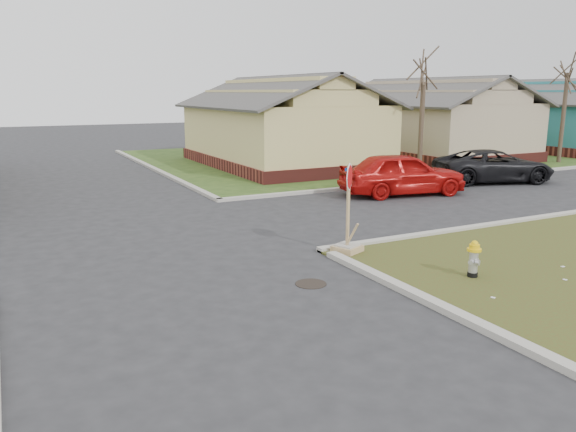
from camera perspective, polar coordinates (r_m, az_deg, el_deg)
name	(u,v)px	position (r m, az deg, el deg)	size (l,w,h in m)	color
ground	(200,294)	(11.12, -8.98, -7.81)	(120.00, 120.00, 0.00)	#27272A
verge_far_right	(436,152)	(37.80, 14.83, 6.34)	(37.00, 19.00, 0.05)	#284217
curbs	(141,236)	(15.75, -14.74, -1.98)	(80.00, 40.00, 0.12)	#ACA89C
manhole	(311,284)	(11.52, 2.34, -6.89)	(0.64, 0.64, 0.01)	black
side_house_yellow	(281,124)	(29.59, -0.73, 9.35)	(7.60, 11.60, 4.70)	maroon
side_house_tan	(430,119)	(35.20, 14.21, 9.49)	(7.60, 11.60, 4.70)	maroon
side_house_teal	(544,116)	(42.46, 24.55, 9.21)	(7.60, 11.60, 4.70)	maroon
tree_mid_right	(421,129)	(26.52, 13.37, 8.57)	(0.22, 0.22, 4.20)	#3C2E23
tree_far_right	(563,118)	(34.03, 26.16, 8.92)	(0.22, 0.22, 4.76)	#3C2E23
fire_hydrant	(474,257)	(12.30, 18.35, -3.96)	(0.29, 0.29, 0.78)	black
stop_sign	(348,233)	(13.55, 6.08, -1.72)	(0.61, 0.60, 2.16)	#A48559
red_sedan	(402,174)	(21.64, 11.54, 4.25)	(1.91, 4.74, 1.62)	#B60F0D
dark_pickup	(494,166)	(25.83, 20.19, 4.80)	(2.31, 5.02, 1.39)	black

